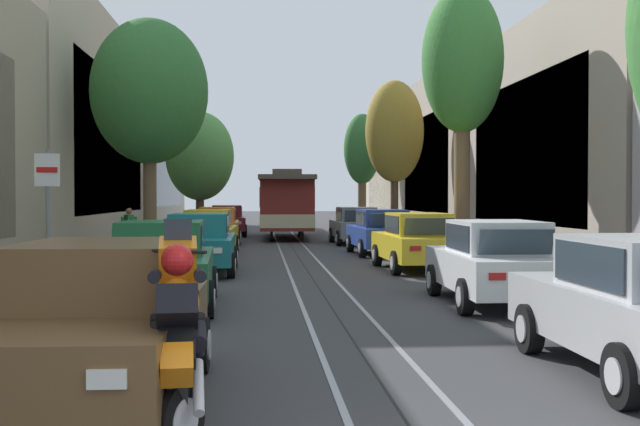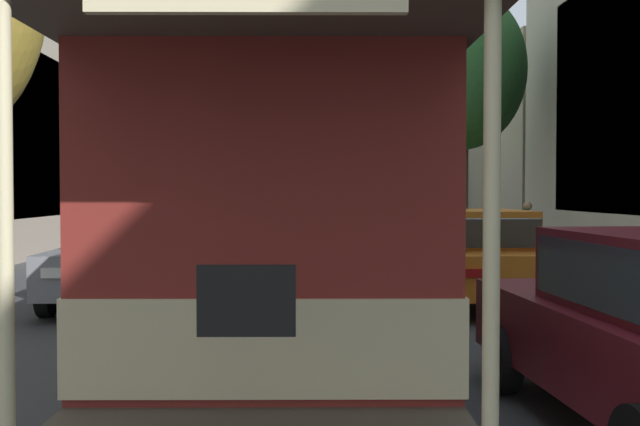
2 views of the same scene
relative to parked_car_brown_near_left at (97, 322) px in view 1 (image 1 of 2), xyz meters
The scene contains 23 objects.
ground_plane 20.78m from the parked_car_brown_near_left, 81.95° to the left, with size 160.00×160.00×0.00m, color #38383A.
trolley_track_rails 24.72m from the parked_car_brown_near_left, 83.24° to the left, with size 1.14×67.79×0.01m.
building_facade_left 25.81m from the parked_car_brown_near_left, 104.96° to the left, with size 5.59×59.49×9.63m.
building_facade_right 29.11m from the parked_car_brown_near_left, 63.96° to the left, with size 5.81×59.49×8.24m.
parked_car_brown_near_left is the anchor object (origin of this frame).
parked_car_green_second_left 6.63m from the parked_car_brown_near_left, 91.69° to the left, with size 2.11×4.41×1.58m.
parked_car_teal_mid_left 13.05m from the parked_car_brown_near_left, 89.99° to the left, with size 2.02×4.37×1.58m.
parked_car_yellow_fourth_left 19.20m from the parked_car_brown_near_left, 90.47° to the left, with size 2.07×4.39×1.58m.
parked_car_orange_fifth_left 25.64m from the parked_car_brown_near_left, 90.41° to the left, with size 2.06×4.39×1.58m.
parked_car_maroon_sixth_left 32.57m from the parked_car_brown_near_left, 90.13° to the left, with size 2.15×4.42×1.58m.
parked_car_white_second_right 8.89m from the parked_car_brown_near_left, 47.47° to the left, with size 2.07×4.39×1.58m.
parked_car_yellow_mid_right 14.65m from the parked_car_brown_near_left, 66.06° to the left, with size 2.09×4.40×1.58m.
parked_car_blue_fourth_right 20.08m from the parked_car_brown_near_left, 73.08° to the left, with size 2.11×4.41×1.58m.
parked_car_grey_fifth_right 26.02m from the parked_car_brown_near_left, 77.29° to the left, with size 2.07×4.39×1.58m.
street_tree_kerb_left_second 17.55m from the parked_car_brown_near_left, 96.11° to the left, with size 3.63×3.56×7.57m.
street_tree_kerb_left_mid 34.67m from the parked_car_brown_near_left, 92.63° to the left, with size 3.66×3.25×6.59m.
street_tree_kerb_right_second 16.85m from the parked_car_brown_near_left, 62.54° to the left, with size 2.32×2.48×8.08m.
street_tree_kerb_right_mid 28.58m from the parked_car_brown_near_left, 74.15° to the left, with size 2.66×2.47×7.30m.
street_tree_kerb_right_fourth 41.04m from the parked_car_brown_near_left, 78.77° to the left, with size 2.27×2.09×7.16m.
cable_car_trolley 30.20m from the parked_car_brown_near_left, 84.47° to the left, with size 2.75×9.16×3.28m.
motorcycle_with_rider 1.59m from the parked_car_brown_near_left, 54.56° to the right, with size 0.55×1.86×1.84m.
pedestrian_on_left_pavement 19.78m from the parked_car_brown_near_left, 98.42° to the left, with size 0.55×0.42×1.64m.
street_sign_post 4.30m from the parked_car_brown_near_left, 110.93° to the left, with size 0.36×0.07×2.72m.
Camera 1 is at (-1.32, -4.38, 2.03)m, focal length 43.71 mm.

